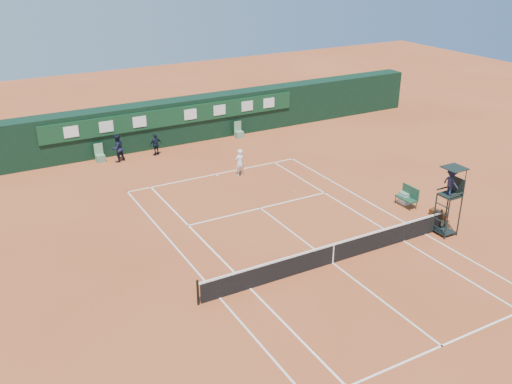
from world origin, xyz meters
TOP-DOWN VIEW (x-y plane):
  - ground at (0.00, 0.00)m, footprint 90.00×90.00m
  - court_lines at (0.00, 0.00)m, footprint 11.05×23.85m
  - tennis_net at (0.00, 0.00)m, footprint 12.90×0.10m
  - back_wall at (0.00, 18.74)m, footprint 40.00×1.65m
  - linesman_chair_left at (-5.50, 17.48)m, footprint 0.55×0.50m
  - linesman_chair_right at (4.50, 17.48)m, footprint 0.55×0.50m
  - umpire_chair at (6.31, -0.40)m, footprint 0.96×0.95m
  - player_bench at (6.98, 2.87)m, footprint 0.56×1.20m
  - tennis_bag at (7.46, 1.14)m, footprint 0.51×0.90m
  - cooler at (7.10, 3.17)m, footprint 0.57×0.57m
  - tennis_ball at (2.72, 7.28)m, footprint 0.07×0.07m
  - player at (1.18, 11.00)m, footprint 0.66×0.49m
  - ball_kid_left at (-4.48, 16.91)m, footprint 1.05×0.94m
  - ball_kid_right at (-1.95, 16.85)m, footprint 0.91×0.52m

SIDE VIEW (x-z plane):
  - ground at x=0.00m, z-range 0.00..0.00m
  - court_lines at x=0.00m, z-range 0.00..0.01m
  - tennis_ball at x=2.72m, z-range 0.00..0.07m
  - tennis_bag at x=7.46m, z-range 0.00..0.32m
  - linesman_chair_left at x=-5.50m, z-range -0.26..0.89m
  - linesman_chair_right at x=4.50m, z-range -0.26..0.89m
  - cooler at x=7.10m, z-range 0.00..0.65m
  - tennis_net at x=0.00m, z-range -0.04..1.06m
  - player_bench at x=6.98m, z-range 0.05..1.15m
  - ball_kid_right at x=-1.95m, z-range 0.00..1.47m
  - player at x=1.18m, z-range 0.00..1.67m
  - ball_kid_left at x=-4.48m, z-range 0.00..1.79m
  - back_wall at x=0.00m, z-range 0.01..3.01m
  - umpire_chair at x=6.31m, z-range 0.75..4.17m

